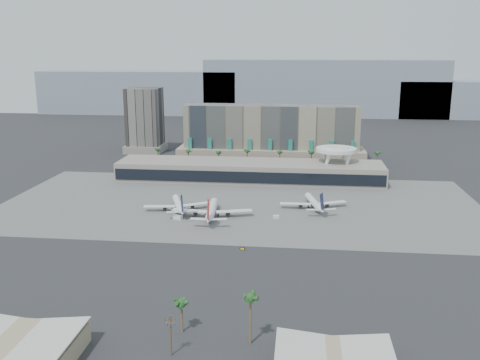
# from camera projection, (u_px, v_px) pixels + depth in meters

# --- Properties ---
(ground) EXTENTS (900.00, 900.00, 0.00)m
(ground) POSITION_uv_depth(u_px,v_px,m) (226.00, 238.00, 240.01)
(ground) COLOR #232326
(ground) RESTS_ON ground
(apron_pad) EXTENTS (260.00, 130.00, 0.06)m
(apron_pad) POSITION_uv_depth(u_px,v_px,m) (240.00, 203.00, 293.09)
(apron_pad) COLOR #5B5B59
(apron_pad) RESTS_ON ground
(mountain_ridge) EXTENTS (680.00, 60.00, 70.00)m
(mountain_ridge) POSITION_uv_depth(u_px,v_px,m) (298.00, 92.00, 683.55)
(mountain_ridge) COLOR gray
(mountain_ridge) RESTS_ON ground
(hotel) EXTENTS (140.00, 30.00, 42.00)m
(hotel) POSITION_uv_depth(u_px,v_px,m) (271.00, 139.00, 403.28)
(hotel) COLOR gray
(hotel) RESTS_ON ground
(office_tower) EXTENTS (30.00, 30.00, 52.00)m
(office_tower) POSITION_uv_depth(u_px,v_px,m) (145.00, 124.00, 438.01)
(office_tower) COLOR black
(office_tower) RESTS_ON ground
(terminal) EXTENTS (170.00, 32.50, 14.50)m
(terminal) POSITION_uv_depth(u_px,v_px,m) (250.00, 170.00, 344.49)
(terminal) COLOR gray
(terminal) RESTS_ON ground
(saucer_structure) EXTENTS (26.00, 26.00, 21.89)m
(saucer_structure) POSITION_uv_depth(u_px,v_px,m) (336.00, 152.00, 341.59)
(saucer_structure) COLOR white
(saucer_structure) RESTS_ON ground
(palm_row) EXTENTS (157.80, 2.80, 13.10)m
(palm_row) POSITION_uv_depth(u_px,v_px,m) (264.00, 154.00, 376.72)
(palm_row) COLOR brown
(palm_row) RESTS_ON ground
(hangar_left) EXTENTS (36.65, 22.60, 7.55)m
(hangar_left) POSITION_uv_depth(u_px,v_px,m) (12.00, 347.00, 145.71)
(hangar_left) COLOR tan
(hangar_left) RESTS_ON ground
(utility_pole) EXTENTS (3.20, 0.85, 12.00)m
(utility_pole) POSITION_uv_depth(u_px,v_px,m) (171.00, 332.00, 145.78)
(utility_pole) COLOR #4C3826
(utility_pole) RESTS_ON ground
(airliner_left) EXTENTS (34.92, 36.10, 12.97)m
(airliner_left) POSITION_uv_depth(u_px,v_px,m) (179.00, 204.00, 279.78)
(airliner_left) COLOR white
(airliner_left) RESTS_ON ground
(airliner_centre) EXTENTS (40.97, 42.29, 14.60)m
(airliner_centre) POSITION_uv_depth(u_px,v_px,m) (212.00, 210.00, 268.53)
(airliner_centre) COLOR white
(airliner_centre) RESTS_ON ground
(airliner_right) EXTENTS (35.51, 36.91, 12.92)m
(airliner_right) POSITION_uv_depth(u_px,v_px,m) (314.00, 202.00, 283.39)
(airliner_right) COLOR white
(airliner_right) RESTS_ON ground
(service_vehicle_a) EXTENTS (4.91, 3.63, 2.16)m
(service_vehicle_a) POSITION_uv_depth(u_px,v_px,m) (178.00, 217.00, 265.22)
(service_vehicle_a) COLOR silver
(service_vehicle_a) RESTS_ON ground
(service_vehicle_b) EXTENTS (3.16, 2.03, 1.54)m
(service_vehicle_b) POSITION_uv_depth(u_px,v_px,m) (276.00, 217.00, 267.23)
(service_vehicle_b) COLOR silver
(service_vehicle_b) RESTS_ON ground
(taxiway_sign) EXTENTS (2.26, 0.70, 1.02)m
(taxiway_sign) POSITION_uv_depth(u_px,v_px,m) (242.00, 249.00, 225.11)
(taxiway_sign) COLOR black
(taxiway_sign) RESTS_ON ground
(near_palm_a) EXTENTS (6.00, 6.00, 10.69)m
(near_palm_a) POSITION_uv_depth(u_px,v_px,m) (182.00, 308.00, 157.96)
(near_palm_a) COLOR brown
(near_palm_a) RESTS_ON ground
(near_palm_b) EXTENTS (6.00, 6.00, 15.73)m
(near_palm_b) POSITION_uv_depth(u_px,v_px,m) (250.00, 303.00, 150.38)
(near_palm_b) COLOR brown
(near_palm_b) RESTS_ON ground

